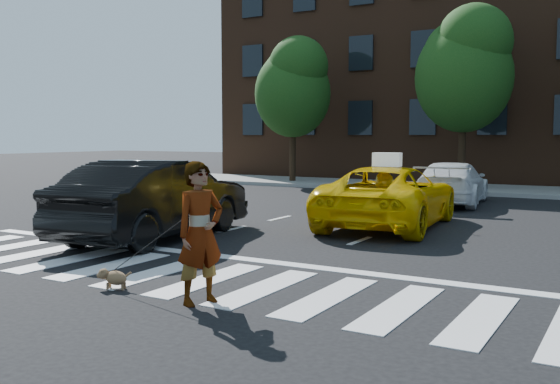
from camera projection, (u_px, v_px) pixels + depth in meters
The scene contains 13 objects.
ground at pixel (157, 273), 9.88m from camera, with size 120.00×120.00×0.00m, color black.
crosswalk at pixel (157, 272), 9.87m from camera, with size 13.00×2.40×0.01m, color silver.
stop_line at pixel (217, 256), 11.25m from camera, with size 12.00×0.30×0.01m, color silver.
sidewalk_far at pixel (451, 188), 24.92m from camera, with size 30.00×4.00×0.15m, color slate.
building at pixel (495, 58), 30.84m from camera, with size 26.00×10.00×12.00m, color #4A2B1A.
tree_left at pixel (293, 84), 27.59m from camera, with size 3.39×3.38×6.50m.
tree_mid at pixel (465, 65), 23.79m from camera, with size 3.69×3.69×7.10m.
taxi at pixel (389, 196), 14.83m from camera, with size 2.41×5.22×1.45m, color #E0B404.
black_sedan at pixel (156, 199), 13.06m from camera, with size 1.77×5.06×1.67m, color black.
white_suv at pixel (452, 183), 19.68m from camera, with size 1.87×4.60×1.34m, color silver.
woman at pixel (200, 233), 7.98m from camera, with size 0.67×0.44×1.84m, color #999999.
dog at pixel (113, 277), 8.81m from camera, with size 0.49×0.34×0.29m.
taxi_sign at pixel (387, 160), 14.58m from camera, with size 0.65×0.28×0.32m, color white.
Camera 1 is at (6.58, -7.41, 2.17)m, focal length 40.00 mm.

